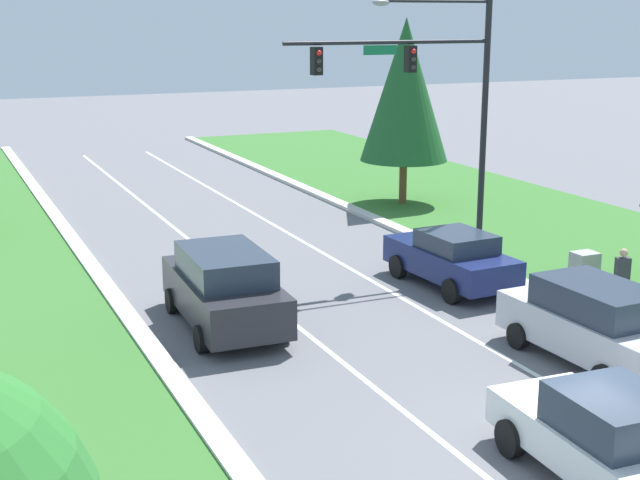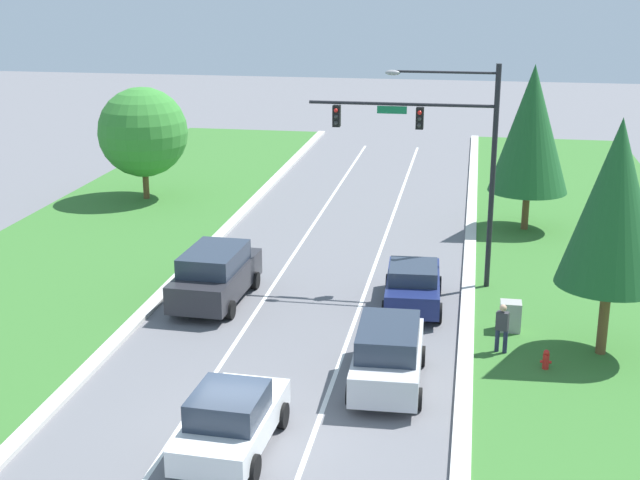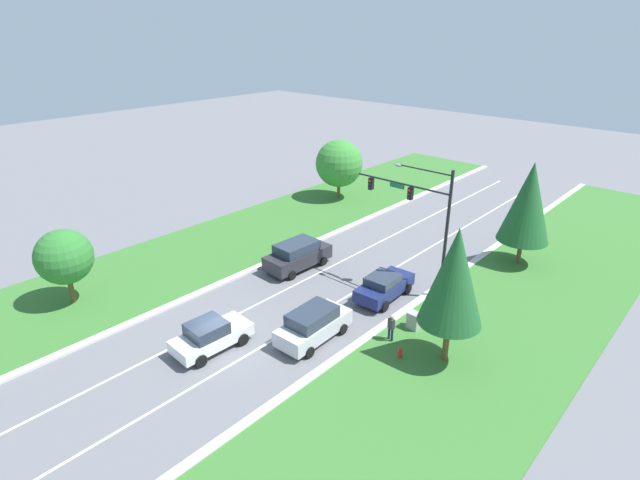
% 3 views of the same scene
% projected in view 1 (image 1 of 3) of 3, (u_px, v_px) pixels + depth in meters
% --- Properties ---
extents(ground_plane, '(160.00, 160.00, 0.00)m').
position_uv_depth(ground_plane, '(586.00, 468.00, 15.67)').
color(ground_plane, slate).
extents(traffic_signal_mast, '(6.99, 0.41, 8.50)m').
position_uv_depth(traffic_signal_mast, '(434.00, 88.00, 27.38)').
color(traffic_signal_mast, black).
rests_on(traffic_signal_mast, ground_plane).
extents(silver_suv, '(2.22, 4.71, 1.90)m').
position_uv_depth(silver_suv, '(594.00, 322.00, 20.21)').
color(silver_suv, silver).
rests_on(silver_suv, ground_plane).
extents(white_sedan, '(2.27, 4.44, 1.72)m').
position_uv_depth(white_sedan, '(607.00, 437.00, 14.94)').
color(white_sedan, white).
rests_on(white_sedan, ground_plane).
extents(charcoal_suv, '(2.43, 5.14, 2.03)m').
position_uv_depth(charcoal_suv, '(224.00, 287.00, 22.56)').
color(charcoal_suv, '#28282D').
rests_on(charcoal_suv, ground_plane).
extents(navy_sedan, '(2.26, 4.61, 1.67)m').
position_uv_depth(navy_sedan, '(452.00, 258.00, 26.02)').
color(navy_sedan, navy).
rests_on(navy_sedan, ground_plane).
extents(utility_cabinet, '(0.70, 0.60, 1.10)m').
position_uv_depth(utility_cabinet, '(584.00, 271.00, 25.85)').
color(utility_cabinet, '#9E9E99').
rests_on(utility_cabinet, ground_plane).
extents(pedestrian, '(0.43, 0.32, 1.69)m').
position_uv_depth(pedestrian, '(622.00, 276.00, 23.97)').
color(pedestrian, '#232842').
rests_on(pedestrian, ground_plane).
extents(conifer_far_right_tree, '(3.62, 3.62, 7.70)m').
position_uv_depth(conifer_far_right_tree, '(405.00, 90.00, 36.38)').
color(conifer_far_right_tree, brown).
rests_on(conifer_far_right_tree, ground_plane).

